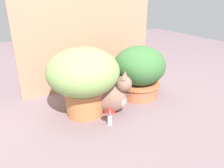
{
  "coord_description": "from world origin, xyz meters",
  "views": [
    {
      "loc": [
        -0.61,
        -1.28,
        0.79
      ],
      "look_at": [
        0.1,
        0.01,
        0.18
      ],
      "focal_mm": 35.19,
      "sensor_mm": 36.0,
      "label": 1
    }
  ],
  "objects_px": {
    "leafy_planter": "(139,71)",
    "cat": "(111,96)",
    "grass_planter": "(83,76)",
    "mushroom_ornament_red": "(110,112)"
  },
  "relations": [
    {
      "from": "grass_planter",
      "to": "leafy_planter",
      "type": "height_order",
      "value": "grass_planter"
    },
    {
      "from": "grass_planter",
      "to": "leafy_planter",
      "type": "distance_m",
      "value": 0.51
    },
    {
      "from": "leafy_planter",
      "to": "cat",
      "type": "height_order",
      "value": "leafy_planter"
    },
    {
      "from": "mushroom_ornament_red",
      "to": "cat",
      "type": "bearing_deg",
      "value": 59.57
    },
    {
      "from": "grass_planter",
      "to": "leafy_planter",
      "type": "xyz_separation_m",
      "value": [
        0.5,
        0.06,
        -0.06
      ]
    },
    {
      "from": "grass_planter",
      "to": "mushroom_ornament_red",
      "type": "relative_size",
      "value": 3.8
    },
    {
      "from": "cat",
      "to": "leafy_planter",
      "type": "bearing_deg",
      "value": 21.21
    },
    {
      "from": "leafy_planter",
      "to": "mushroom_ornament_red",
      "type": "relative_size",
      "value": 3.23
    },
    {
      "from": "mushroom_ornament_red",
      "to": "leafy_planter",
      "type": "bearing_deg",
      "value": 33.5
    },
    {
      "from": "leafy_planter",
      "to": "grass_planter",
      "type": "bearing_deg",
      "value": -173.36
    }
  ]
}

